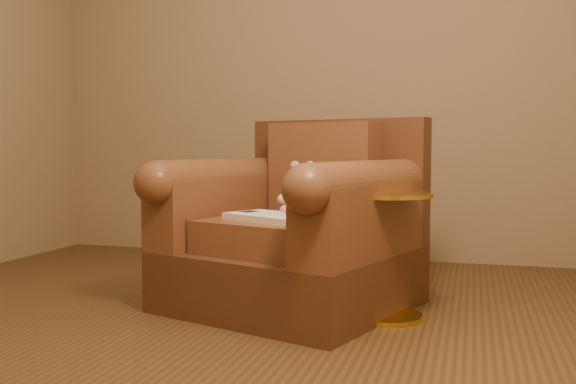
# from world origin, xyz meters

# --- Properties ---
(floor) EXTENTS (4.00, 4.00, 0.00)m
(floor) POSITION_xyz_m (0.00, 0.00, 0.00)
(floor) COLOR #523A1C
(floor) RESTS_ON ground
(armchair) EXTENTS (1.29, 1.25, 0.93)m
(armchair) POSITION_xyz_m (0.22, 0.58, 0.36)
(armchair) COLOR #4D2D19
(armchair) RESTS_ON floor
(teddy_bear) EXTENTS (0.20, 0.22, 0.27)m
(teddy_bear) POSITION_xyz_m (0.21, 0.67, 0.55)
(teddy_bear) COLOR #D4AC94
(teddy_bear) RESTS_ON armchair
(guidebook) EXTENTS (0.47, 0.40, 0.03)m
(guidebook) POSITION_xyz_m (0.15, 0.36, 0.46)
(guidebook) COLOR beige
(guidebook) RESTS_ON armchair
(side_table) EXTENTS (0.41, 0.41, 0.58)m
(side_table) POSITION_xyz_m (0.68, 0.45, 0.31)
(side_table) COLOR gold
(side_table) RESTS_ON floor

